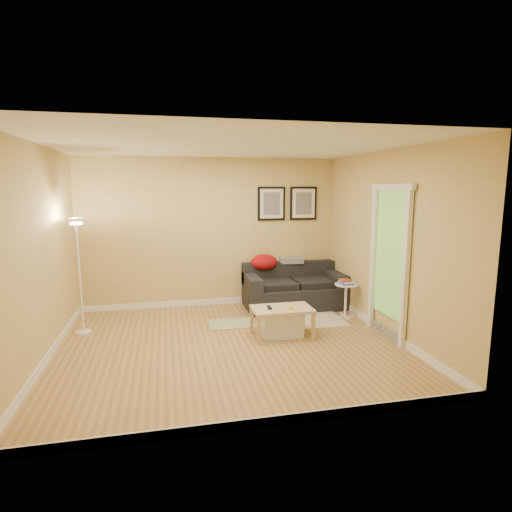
# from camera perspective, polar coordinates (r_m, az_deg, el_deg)

# --- Properties ---
(floor) EXTENTS (4.50, 4.50, 0.00)m
(floor) POSITION_cam_1_polar(r_m,az_deg,el_deg) (5.69, -3.65, -12.08)
(floor) COLOR #AB8549
(floor) RESTS_ON ground
(ceiling) EXTENTS (4.50, 4.50, 0.00)m
(ceiling) POSITION_cam_1_polar(r_m,az_deg,el_deg) (5.32, -3.95, 14.97)
(ceiling) COLOR white
(ceiling) RESTS_ON wall_back
(wall_back) EXTENTS (4.50, 0.00, 4.50)m
(wall_back) POSITION_cam_1_polar(r_m,az_deg,el_deg) (7.32, -6.16, 3.21)
(wall_back) COLOR #DDC471
(wall_back) RESTS_ON ground
(wall_front) EXTENTS (4.50, 0.00, 4.50)m
(wall_front) POSITION_cam_1_polar(r_m,az_deg,el_deg) (3.42, 1.29, -3.78)
(wall_front) COLOR #DDC471
(wall_front) RESTS_ON ground
(wall_left) EXTENTS (0.00, 4.00, 4.00)m
(wall_left) POSITION_cam_1_polar(r_m,az_deg,el_deg) (5.49, -27.69, 0.14)
(wall_left) COLOR #DDC471
(wall_left) RESTS_ON ground
(wall_right) EXTENTS (0.00, 4.00, 4.00)m
(wall_right) POSITION_cam_1_polar(r_m,az_deg,el_deg) (6.11, 17.58, 1.61)
(wall_right) COLOR #DDC471
(wall_right) RESTS_ON ground
(baseboard_back) EXTENTS (4.50, 0.02, 0.10)m
(baseboard_back) POSITION_cam_1_polar(r_m,az_deg,el_deg) (7.55, -5.99, -6.27)
(baseboard_back) COLOR white
(baseboard_back) RESTS_ON ground
(baseboard_front) EXTENTS (4.50, 0.02, 0.10)m
(baseboard_front) POSITION_cam_1_polar(r_m,az_deg,el_deg) (3.91, 1.18, -21.89)
(baseboard_front) COLOR white
(baseboard_front) RESTS_ON ground
(baseboard_left) EXTENTS (0.02, 4.00, 0.10)m
(baseboard_left) POSITION_cam_1_polar(r_m,az_deg,el_deg) (5.80, -26.63, -12.14)
(baseboard_left) COLOR white
(baseboard_left) RESTS_ON ground
(baseboard_right) EXTENTS (0.02, 4.00, 0.10)m
(baseboard_right) POSITION_cam_1_polar(r_m,az_deg,el_deg) (6.38, 16.94, -9.58)
(baseboard_right) COLOR white
(baseboard_right) RESTS_ON ground
(sofa) EXTENTS (1.70, 0.90, 0.75)m
(sofa) POSITION_cam_1_polar(r_m,az_deg,el_deg) (7.31, 5.23, -4.15)
(sofa) COLOR black
(sofa) RESTS_ON ground
(red_throw) EXTENTS (0.48, 0.36, 0.28)m
(red_throw) POSITION_cam_1_polar(r_m,az_deg,el_deg) (7.36, 1.11, -0.87)
(red_throw) COLOR #A10E14
(red_throw) RESTS_ON sofa
(plaid_throw) EXTENTS (0.45, 0.32, 0.10)m
(plaid_throw) POSITION_cam_1_polar(r_m,az_deg,el_deg) (7.55, 4.89, -0.56)
(plaid_throw) COLOR tan
(plaid_throw) RESTS_ON sofa
(framed_print_left) EXTENTS (0.50, 0.04, 0.60)m
(framed_print_left) POSITION_cam_1_polar(r_m,az_deg,el_deg) (7.46, 2.13, 7.22)
(framed_print_left) COLOR black
(framed_print_left) RESTS_ON wall_back
(framed_print_right) EXTENTS (0.50, 0.04, 0.60)m
(framed_print_right) POSITION_cam_1_polar(r_m,az_deg,el_deg) (7.63, 6.53, 7.22)
(framed_print_right) COLOR black
(framed_print_right) RESTS_ON wall_back
(area_rug) EXTENTS (1.25, 0.85, 0.01)m
(area_rug) POSITION_cam_1_polar(r_m,az_deg,el_deg) (6.69, 6.50, -8.74)
(area_rug) COLOR beige
(area_rug) RESTS_ON ground
(green_runner) EXTENTS (0.70, 0.50, 0.01)m
(green_runner) POSITION_cam_1_polar(r_m,az_deg,el_deg) (6.49, -3.33, -9.28)
(green_runner) COLOR #668C4C
(green_runner) RESTS_ON ground
(coffee_table) EXTENTS (0.94, 0.70, 0.42)m
(coffee_table) POSITION_cam_1_polar(r_m,az_deg,el_deg) (5.91, 3.58, -9.07)
(coffee_table) COLOR tan
(coffee_table) RESTS_ON ground
(remote_control) EXTENTS (0.06, 0.16, 0.02)m
(remote_control) POSITION_cam_1_polar(r_m,az_deg,el_deg) (5.82, 1.84, -7.11)
(remote_control) COLOR black
(remote_control) RESTS_ON coffee_table
(tape_roll) EXTENTS (0.07, 0.07, 0.03)m
(tape_roll) POSITION_cam_1_polar(r_m,az_deg,el_deg) (5.81, 4.77, -7.11)
(tape_roll) COLOR yellow
(tape_roll) RESTS_ON coffee_table
(storage_bin) EXTENTS (0.58, 0.42, 0.35)m
(storage_bin) POSITION_cam_1_polar(r_m,az_deg,el_deg) (5.97, 3.48, -9.22)
(storage_bin) COLOR white
(storage_bin) RESTS_ON ground
(side_table) EXTENTS (0.36, 0.36, 0.55)m
(side_table) POSITION_cam_1_polar(r_m,az_deg,el_deg) (6.88, 12.23, -6.02)
(side_table) COLOR white
(side_table) RESTS_ON ground
(book_stack) EXTENTS (0.22, 0.27, 0.07)m
(book_stack) POSITION_cam_1_polar(r_m,az_deg,el_deg) (6.82, 12.23, -3.46)
(book_stack) COLOR #393FAD
(book_stack) RESTS_ON side_table
(floor_lamp) EXTENTS (0.22, 0.22, 1.68)m
(floor_lamp) POSITION_cam_1_polar(r_m,az_deg,el_deg) (6.39, -23.09, -3.00)
(floor_lamp) COLOR white
(floor_lamp) RESTS_ON ground
(doorway) EXTENTS (0.12, 1.01, 2.13)m
(doorway) POSITION_cam_1_polar(r_m,az_deg,el_deg) (5.99, 17.74, -1.20)
(doorway) COLOR white
(doorway) RESTS_ON ground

